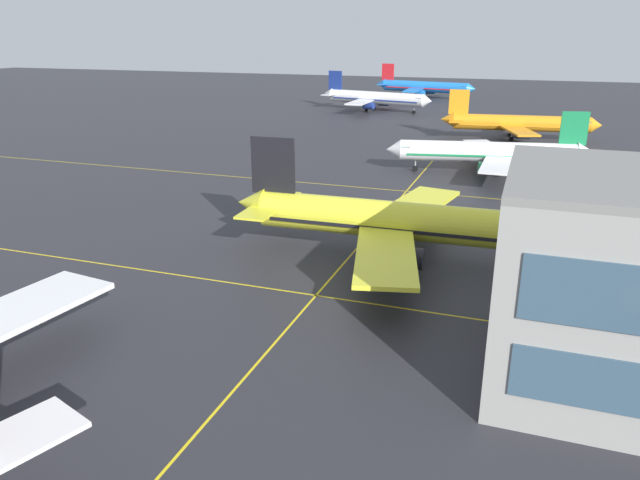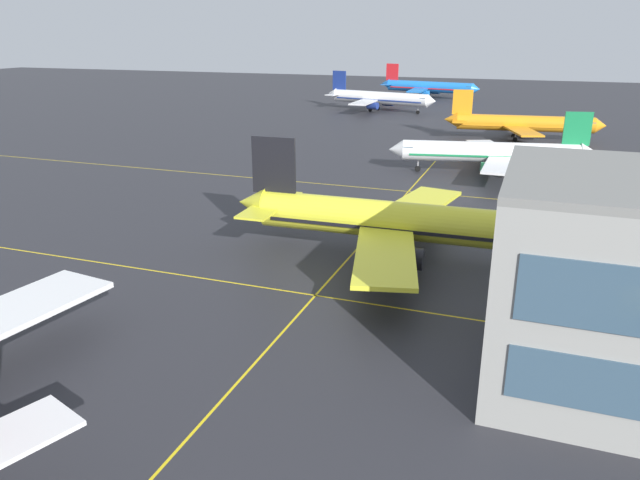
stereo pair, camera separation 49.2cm
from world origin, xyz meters
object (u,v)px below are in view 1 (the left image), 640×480
Objects in this scene: airliner_far_left_stand at (518,123)px; airliner_distant_taxiway at (424,87)px; airliner_third_row at (489,152)px; airliner_second_row at (408,222)px; airliner_far_right_stand at (375,98)px.

airliner_far_left_stand is 0.92× the size of airliner_distant_taxiway.
airliner_third_row is 0.91× the size of airliner_distant_taxiway.
airliner_second_row is 42.89m from airliner_third_row.
airliner_distant_taxiway is at bearing 113.77° from airliner_far_left_stand.
airliner_third_row is 0.94× the size of airliner_far_right_stand.
airliner_second_row is at bearing -95.92° from airliner_third_row.
airliner_second_row reaches higher than airliner_far_right_stand.
airliner_third_row is 35.20m from airliner_far_left_stand.
airliner_far_right_stand is (-37.84, 72.37, 0.22)m from airliner_third_row.
airliner_second_row reaches higher than airliner_distant_taxiway.
airliner_third_row is 116.27m from airliner_distant_taxiway.
airliner_distant_taxiway is at bearing 80.01° from airliner_far_right_stand.
airliner_second_row is at bearing -73.80° from airliner_far_right_stand.
airliner_far_left_stand is at bearing 84.98° from airliner_third_row.
airliner_distant_taxiway is at bearing 105.38° from airliner_third_row.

